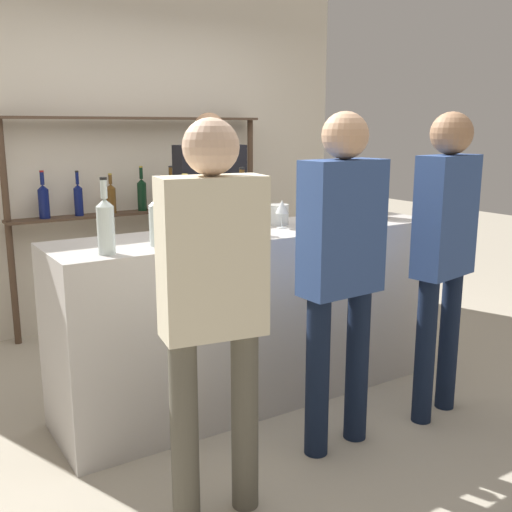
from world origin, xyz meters
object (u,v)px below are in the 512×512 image
object	(u,v)px
ice_bucket	(371,203)
customer_center	(341,257)
counter_bottle_3	(106,225)
customer_right	(444,240)
customer_left	(213,292)
counter_bottle_5	(305,205)
counter_bottle_0	(242,212)
counter_bottle_4	(186,212)
cork_jar	(278,215)
wine_glass	(282,207)
server_behind_counter	(211,213)
counter_bottle_1	(158,220)
counter_bottle_2	(242,211)

from	to	relation	value
ice_bucket	customer_center	xyz separation A→B (m)	(-0.87, -0.73, -0.12)
counter_bottle_3	customer_right	bearing A→B (deg)	-19.03
customer_left	customer_center	xyz separation A→B (m)	(0.79, 0.15, 0.02)
counter_bottle_3	counter_bottle_5	distance (m)	1.20
counter_bottle_0	customer_center	xyz separation A→B (m)	(0.15, -0.68, -0.15)
counter_bottle_3	counter_bottle_4	xyz separation A→B (m)	(0.53, 0.24, -0.01)
counter_bottle_3	customer_left	bearing A→B (deg)	-74.85
customer_center	counter_bottle_5	bearing A→B (deg)	-23.48
cork_jar	wine_glass	bearing A→B (deg)	-113.12
counter_bottle_0	customer_left	bearing A→B (deg)	-127.77
counter_bottle_0	counter_bottle_4	world-z (taller)	counter_bottle_4
cork_jar	server_behind_counter	distance (m)	0.85
server_behind_counter	customer_center	bearing A→B (deg)	-0.17
counter_bottle_5	customer_right	bearing A→B (deg)	-53.60
cork_jar	server_behind_counter	size ratio (longest dim) A/B	0.08
counter_bottle_1	ice_bucket	world-z (taller)	counter_bottle_1
counter_bottle_2	counter_bottle_0	bearing A→B (deg)	57.57
counter_bottle_0	counter_bottle_4	bearing A→B (deg)	160.42
counter_bottle_3	cork_jar	xyz separation A→B (m)	(1.16, 0.27, -0.08)
counter_bottle_0	counter_bottle_5	size ratio (longest dim) A/B	0.85
cork_jar	server_behind_counter	xyz separation A→B (m)	(-0.01, 0.85, -0.09)
counter_bottle_0	cork_jar	size ratio (longest dim) A/B	2.30
customer_right	server_behind_counter	bearing A→B (deg)	6.53
customer_right	customer_center	world-z (taller)	customer_right
counter_bottle_1	counter_bottle_4	distance (m)	0.31
counter_bottle_4	customer_center	size ratio (longest dim) A/B	0.20
counter_bottle_1	cork_jar	size ratio (longest dim) A/B	2.66
counter_bottle_0	cork_jar	world-z (taller)	counter_bottle_0
cork_jar	customer_right	size ratio (longest dim) A/B	0.08
counter_bottle_2	cork_jar	size ratio (longest dim) A/B	2.83
ice_bucket	cork_jar	distance (m)	0.69
counter_bottle_1	ice_bucket	bearing A→B (deg)	4.72
counter_bottle_4	ice_bucket	world-z (taller)	counter_bottle_4
counter_bottle_2	customer_center	bearing A→B (deg)	-71.07
counter_bottle_1	counter_bottle_5	world-z (taller)	counter_bottle_5
counter_bottle_1	server_behind_counter	distance (m)	1.38
customer_left	customer_right	xyz separation A→B (m)	(1.48, 0.12, 0.04)
counter_bottle_5	customer_center	xyz separation A→B (m)	(-0.23, -0.60, -0.17)
customer_left	customer_right	bearing A→B (deg)	-75.68
customer_center	server_behind_counter	xyz separation A→B (m)	(0.18, 1.66, -0.00)
server_behind_counter	counter_bottle_4	bearing A→B (deg)	-29.44
counter_bottle_5	ice_bucket	world-z (taller)	counter_bottle_5
counter_bottle_2	counter_bottle_4	distance (m)	0.31
wine_glass	counter_bottle_0	bearing A→B (deg)	-174.78
counter_bottle_5	cork_jar	xyz separation A→B (m)	(-0.04, 0.22, -0.08)
counter_bottle_2	counter_bottle_5	distance (m)	0.43
customer_left	wine_glass	bearing A→B (deg)	-37.59
wine_glass	customer_right	distance (m)	0.93
counter_bottle_0	server_behind_counter	size ratio (longest dim) A/B	0.18
counter_bottle_2	counter_bottle_5	world-z (taller)	counter_bottle_2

